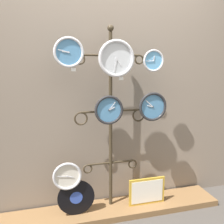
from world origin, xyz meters
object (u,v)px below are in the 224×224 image
object	(u,v)px
vinyl_record	(76,198)
clock_top_center	(116,58)
clock_middle_right	(153,107)
picture_frame	(147,191)
clock_top_right	(153,61)
clock_bottom_left	(67,176)
display_stand	(111,162)
clock_top_left	(69,52)
clock_middle_center	(109,110)

from	to	relation	value
vinyl_record	clock_top_center	bearing A→B (deg)	-2.06
clock_middle_right	vinyl_record	size ratio (longest dim) A/B	0.80
clock_top_center	picture_frame	world-z (taller)	clock_top_center
clock_top_right	picture_frame	world-z (taller)	clock_top_right
clock_top_center	clock_bottom_left	xyz separation A→B (m)	(-0.46, 0.00, -1.05)
display_stand	clock_middle_right	bearing A→B (deg)	-12.12
clock_top_left	clock_top_right	xyz separation A→B (m)	(0.78, 0.03, -0.07)
clock_top_left	clock_middle_right	size ratio (longest dim) A/B	0.92
clock_top_center	clock_middle_right	xyz separation A→B (m)	(0.37, 0.03, -0.45)
clock_middle_center	vinyl_record	world-z (taller)	clock_middle_center
clock_bottom_left	display_stand	bearing A→B (deg)	14.19
clock_top_center	clock_middle_right	distance (m)	0.58
clock_middle_right	clock_top_center	bearing A→B (deg)	-175.59
clock_top_left	clock_middle_right	world-z (taller)	clock_top_left
clock_top_left	picture_frame	distance (m)	1.55
clock_top_right	clock_bottom_left	bearing A→B (deg)	-177.40
display_stand	clock_bottom_left	xyz separation A→B (m)	(-0.44, -0.11, -0.05)
clock_middle_center	clock_bottom_left	bearing A→B (deg)	-179.75
clock_top_center	vinyl_record	world-z (taller)	clock_top_center
display_stand	picture_frame	distance (m)	0.49
clock_top_center	clock_middle_center	size ratio (longest dim) A/B	1.23
display_stand	clock_bottom_left	size ratio (longest dim) A/B	6.88
clock_top_right	clock_middle_center	xyz separation A→B (m)	(-0.44, -0.04, -0.44)
display_stand	clock_middle_right	size ratio (longest dim) A/B	6.46
clock_middle_right	vinyl_record	distance (m)	1.12
clock_bottom_left	vinyl_record	world-z (taller)	clock_bottom_left
display_stand	clock_top_center	size ratio (longest dim) A/B	5.51
clock_top_left	clock_top_right	size ratio (longest dim) A/B	1.26
clock_middle_center	clock_middle_right	size ratio (longest dim) A/B	0.96
display_stand	clock_middle_center	bearing A→B (deg)	-112.82
clock_middle_center	clock_middle_right	distance (m)	0.44
clock_middle_right	clock_bottom_left	bearing A→B (deg)	-178.18
clock_bottom_left	clock_middle_center	bearing A→B (deg)	0.25
clock_middle_center	vinyl_record	xyz separation A→B (m)	(-0.32, 0.01, -0.82)
display_stand	picture_frame	xyz separation A→B (m)	(0.35, -0.10, -0.32)
clock_middle_center	clock_bottom_left	world-z (taller)	clock_middle_center
clock_middle_right	display_stand	bearing A→B (deg)	167.88
clock_top_left	clock_middle_center	size ratio (longest dim) A/B	0.96
clock_top_left	vinyl_record	world-z (taller)	clock_top_left
clock_top_right	clock_top_left	bearing A→B (deg)	-178.14
picture_frame	clock_bottom_left	bearing A→B (deg)	-178.95
vinyl_record	picture_frame	distance (m)	0.72
clock_top_center	clock_middle_right	bearing A→B (deg)	4.41
display_stand	vinyl_record	bearing A→B (deg)	-164.61
clock_top_center	clock_top_right	distance (m)	0.37
clock_top_right	clock_bottom_left	world-z (taller)	clock_top_right
display_stand	clock_top_center	xyz separation A→B (m)	(0.02, -0.11, 1.00)
clock_top_left	clock_middle_right	xyz separation A→B (m)	(0.78, 0.01, -0.50)
vinyl_record	picture_frame	xyz separation A→B (m)	(0.72, 0.00, -0.04)
clock_middle_right	vinyl_record	xyz separation A→B (m)	(-0.76, -0.01, -0.83)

